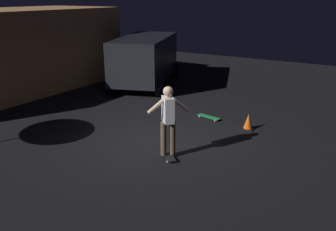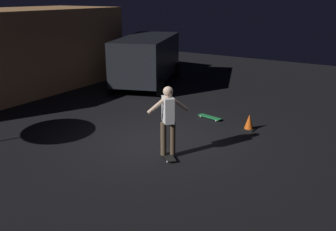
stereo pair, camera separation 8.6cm
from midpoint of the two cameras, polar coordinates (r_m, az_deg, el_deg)
The scene contains 7 objects.
ground_plane at distance 9.71m, azimuth -1.14°, elevation -4.00°, with size 28.00×28.00×0.00m, color black.
low_building at distance 15.77m, azimuth -23.73°, elevation 9.19°, with size 9.33×3.99×3.17m.
parked_van at distance 15.62m, azimuth -3.15°, elevation 9.04°, with size 4.97×3.53×2.03m.
skateboard_ridden at distance 8.77m, azimuth 0.28°, elevation -6.18°, with size 0.68×0.70×0.07m.
skateboard_spare at distance 11.47m, azimuth 6.78°, elevation -0.26°, with size 0.34×0.80×0.07m.
skater at distance 8.40m, azimuth 0.29°, elevation -0.09°, with size 0.77×0.74×1.67m.
traffic_cone at distance 10.71m, azimuth 12.81°, elevation -1.08°, with size 0.34×0.34×0.46m.
Camera 2 is at (-7.44, -5.01, 3.71)m, focal length 38.89 mm.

